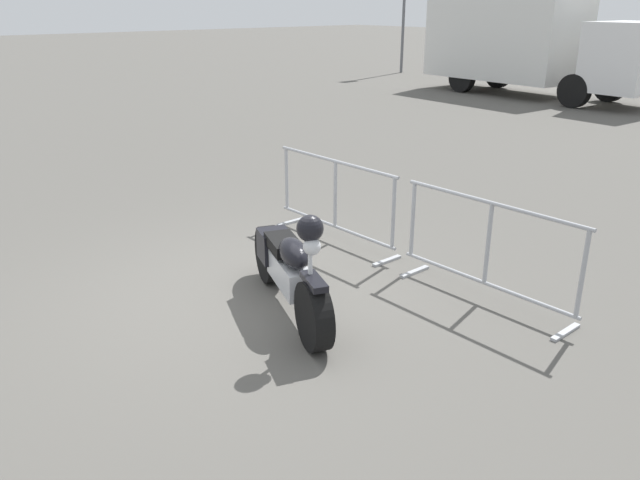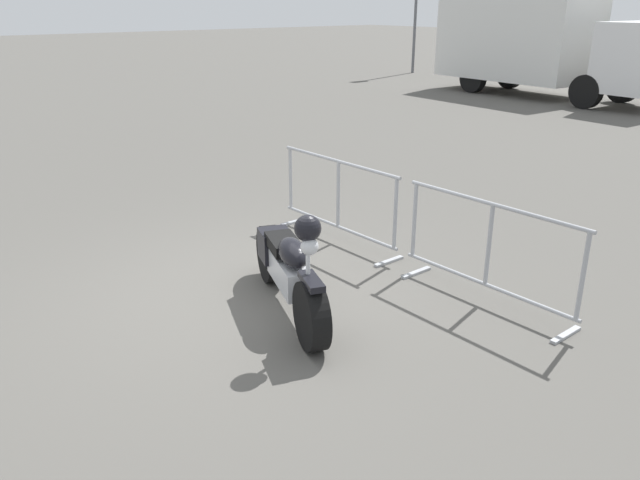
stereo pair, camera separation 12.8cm
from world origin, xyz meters
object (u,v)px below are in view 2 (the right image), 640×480
object	(u,v)px
crowd_barrier_near	(338,200)
crowd_barrier_far	(488,252)
parked_car_green	(583,59)
motorcycle	(288,267)
parked_car_red	(525,54)
box_truck	(539,44)

from	to	relation	value
crowd_barrier_near	crowd_barrier_far	xyz separation A→B (m)	(2.27, 0.00, 0.00)
crowd_barrier_near	parked_car_green	size ratio (longest dim) A/B	0.49
crowd_barrier_far	parked_car_green	distance (m)	22.86
motorcycle	parked_car_red	world-z (taller)	parked_car_red
motorcycle	parked_car_red	distance (m)	25.16
box_truck	parked_car_red	xyz separation A→B (m)	(-4.84, 6.85, -0.89)
motorcycle	crowd_barrier_far	xyz separation A→B (m)	(1.13, 1.64, 0.09)
crowd_barrier_far	box_truck	world-z (taller)	box_truck
motorcycle	parked_car_red	xyz separation A→B (m)	(-11.88, 22.18, 0.28)
motorcycle	crowd_barrier_near	bearing A→B (deg)	146.37
crowd_barrier_near	crowd_barrier_far	bearing A→B (deg)	0.00
crowd_barrier_far	parked_car_green	size ratio (longest dim) A/B	0.49
motorcycle	crowd_barrier_near	xyz separation A→B (m)	(-1.13, 1.64, 0.09)
crowd_barrier_near	crowd_barrier_far	distance (m)	2.27
crowd_barrier_near	crowd_barrier_far	world-z (taller)	same
crowd_barrier_near	parked_car_green	xyz separation A→B (m)	(-7.95, 20.45, 0.14)
box_truck	parked_car_green	bearing A→B (deg)	111.02
box_truck	motorcycle	bearing A→B (deg)	-61.19
parked_car_red	crowd_barrier_far	bearing A→B (deg)	-138.77
motorcycle	box_truck	bearing A→B (deg)	136.36
motorcycle	crowd_barrier_near	size ratio (longest dim) A/B	0.99
motorcycle	parked_car_green	world-z (taller)	parked_car_green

